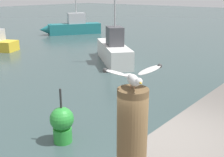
# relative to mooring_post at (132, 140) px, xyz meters

# --- Properties ---
(mooring_post) EXTENTS (0.30, 0.30, 1.05)m
(mooring_post) POSITION_rel_mooring_post_xyz_m (0.00, 0.00, 0.00)
(mooring_post) COLOR brown
(mooring_post) RESTS_ON harbor_quay
(seagull) EXTENTS (0.52, 0.40, 0.22)m
(seagull) POSITION_rel_mooring_post_xyz_m (-0.00, -0.00, 0.64)
(seagull) COLOR tan
(seagull) RESTS_ON mooring_post
(boat_teal) EXTENTS (4.78, 3.35, 4.25)m
(boat_teal) POSITION_rel_mooring_post_xyz_m (13.90, 16.19, -1.46)
(boat_teal) COLOR #1E7075
(boat_teal) RESTS_ON ground_plane
(boat_white) EXTENTS (3.72, 4.27, 3.61)m
(boat_white) POSITION_rel_mooring_post_xyz_m (8.94, 7.64, -1.47)
(boat_white) COLOR silver
(boat_white) RESTS_ON ground_plane
(channel_buoy) EXTENTS (0.56, 0.56, 1.33)m
(channel_buoy) POSITION_rel_mooring_post_xyz_m (1.86, 3.30, -1.56)
(channel_buoy) COLOR green
(channel_buoy) RESTS_ON ground_plane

